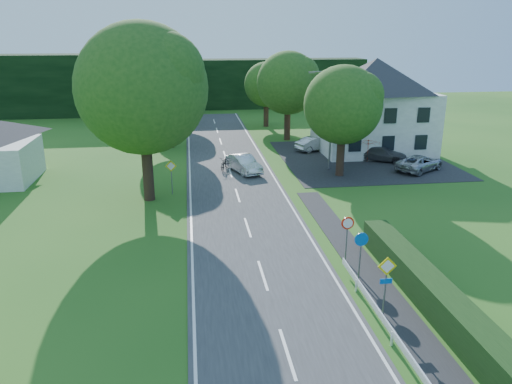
{
  "coord_description": "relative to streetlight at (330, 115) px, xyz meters",
  "views": [
    {
      "loc": [
        -3.11,
        -8.75,
        10.92
      ],
      "look_at": [
        0.53,
        18.35,
        2.07
      ],
      "focal_mm": 35.0,
      "sensor_mm": 36.0,
      "label": 1
    }
  ],
  "objects": [
    {
      "name": "tree_left_far",
      "position": [
        -13.06,
        10.0,
        -0.17
      ],
      "size": [
        7.0,
        7.0,
        8.58
      ],
      "primitive_type": null,
      "color": "#224E17",
      "rests_on": "ground"
    },
    {
      "name": "sign_priority_left",
      "position": [
        -12.56,
        -5.02,
        -2.75
      ],
      "size": [
        0.78,
        0.09,
        2.44
      ],
      "color": "slate",
      "rests_on": "ground"
    },
    {
      "name": "sign_roundabout",
      "position": [
        -3.76,
        -19.02,
        -2.79
      ],
      "size": [
        0.64,
        0.08,
        2.37
      ],
      "color": "slate",
      "rests_on": "ground"
    },
    {
      "name": "tree_left_back",
      "position": [
        -12.56,
        22.0,
        -0.43
      ],
      "size": [
        6.6,
        6.6,
        8.07
      ],
      "primitive_type": null,
      "color": "#224E17",
      "rests_on": "ground"
    },
    {
      "name": "tree_main",
      "position": [
        -14.06,
        -6.0,
        1.36
      ],
      "size": [
        9.4,
        9.4,
        11.64
      ],
      "primitive_type": null,
      "color": "#224E17",
      "rests_on": "ground"
    },
    {
      "name": "line_edge_right",
      "position": [
        -4.81,
        -10.0,
        -4.42
      ],
      "size": [
        0.12,
        80.0,
        0.01
      ],
      "primitive_type": "cube",
      "color": "white",
      "rests_on": "road"
    },
    {
      "name": "parked_car_grey",
      "position": [
        5.44,
        2.0,
        -3.79
      ],
      "size": [
        4.68,
        3.77,
        1.27
      ],
      "primitive_type": "imported",
      "rotation": [
        0.0,
        0.0,
        1.03
      ],
      "color": "#4A494E",
      "rests_on": "parking_pad"
    },
    {
      "name": "parasol",
      "position": [
        4.12,
        1.83,
        -3.42
      ],
      "size": [
        2.74,
        2.77,
        2.0
      ],
      "primitive_type": "imported",
      "rotation": [
        0.0,
        0.0,
        0.3
      ],
      "color": "red",
      "rests_on": "parking_pad"
    },
    {
      "name": "sign_priority_right",
      "position": [
        -3.76,
        -22.02,
        -2.67
      ],
      "size": [
        0.78,
        0.09,
        2.59
      ],
      "color": "slate",
      "rests_on": "ground"
    },
    {
      "name": "streetlight",
      "position": [
        0.0,
        0.0,
        0.0
      ],
      "size": [
        2.03,
        0.18,
        8.0
      ],
      "color": "slate",
      "rests_on": "ground"
    },
    {
      "name": "parked_car_silver_b",
      "position": [
        7.3,
        -1.52,
        -3.78
      ],
      "size": [
        5.01,
        4.33,
        1.28
      ],
      "primitive_type": "imported",
      "rotation": [
        0.0,
        0.0,
        2.16
      ],
      "color": "#B2B1B9",
      "rests_on": "parking_pad"
    },
    {
      "name": "tree_right_back",
      "position": [
        -2.06,
        20.0,
        -0.68
      ],
      "size": [
        6.2,
        6.2,
        7.56
      ],
      "primitive_type": null,
      "color": "#224E17",
      "rests_on": "ground"
    },
    {
      "name": "tree_right_mid",
      "position": [
        0.44,
        -2.0,
        -0.17
      ],
      "size": [
        7.0,
        7.0,
        8.58
      ],
      "primitive_type": null,
      "color": "#224E17",
      "rests_on": "ground"
    },
    {
      "name": "motorcycle",
      "position": [
        -8.45,
        0.93,
        -3.85
      ],
      "size": [
        1.3,
        2.29,
        1.14
      ],
      "primitive_type": "imported",
      "rotation": [
        0.0,
        0.0,
        -0.27
      ],
      "color": "black",
      "rests_on": "road"
    },
    {
      "name": "parking_pad",
      "position": [
        3.94,
        3.0,
        -4.44
      ],
      "size": [
        14.0,
        16.0,
        0.04
      ],
      "primitive_type": "cube",
      "color": "black",
      "rests_on": "ground"
    },
    {
      "name": "road",
      "position": [
        -8.06,
        -10.0,
        -4.44
      ],
      "size": [
        7.0,
        80.0,
        0.04
      ],
      "primitive_type": "cube",
      "color": "#353537",
      "rests_on": "ground"
    },
    {
      "name": "line_edge_left",
      "position": [
        -11.31,
        -10.0,
        -4.42
      ],
      "size": [
        0.12,
        80.0,
        0.01
      ],
      "primitive_type": "cube",
      "color": "white",
      "rests_on": "road"
    },
    {
      "name": "moving_car",
      "position": [
        -6.96,
        -0.08,
        -3.73
      ],
      "size": [
        2.78,
        4.45,
        1.39
      ],
      "primitive_type": "imported",
      "rotation": [
        0.0,
        0.0,
        0.34
      ],
      "color": "silver",
      "rests_on": "road"
    },
    {
      "name": "tree_right_far",
      "position": [
        -1.06,
        12.0,
        0.08
      ],
      "size": [
        7.4,
        7.4,
        9.09
      ],
      "primitive_type": null,
      "color": "#224E17",
      "rests_on": "ground"
    },
    {
      "name": "treeline_right",
      "position": [
        -0.06,
        36.0,
        -0.96
      ],
      "size": [
        30.0,
        5.0,
        7.0
      ],
      "primitive_type": "cube",
      "color": "black",
      "rests_on": "ground"
    },
    {
      "name": "sign_speed_limit",
      "position": [
        -3.76,
        -17.03,
        -2.7
      ],
      "size": [
        0.64,
        0.11,
        2.37
      ],
      "color": "slate",
      "rests_on": "ground"
    },
    {
      "name": "house_white",
      "position": [
        5.94,
        6.0,
        -0.06
      ],
      "size": [
        10.6,
        8.4,
        8.6
      ],
      "color": "silver",
      "rests_on": "ground"
    },
    {
      "name": "line_centre",
      "position": [
        -8.06,
        -10.0,
        -4.42
      ],
      "size": [
        0.12,
        80.0,
        0.01
      ],
      "primitive_type": null,
      "color": "white",
      "rests_on": "road"
    },
    {
      "name": "parked_car_silver_a",
      "position": [
        0.61,
        6.64,
        -3.77
      ],
      "size": [
        4.17,
        2.93,
        1.31
      ],
      "primitive_type": "imported",
      "rotation": [
        0.0,
        0.0,
        2.01
      ],
      "color": "#B0B0B5",
      "rests_on": "parking_pad"
    }
  ]
}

